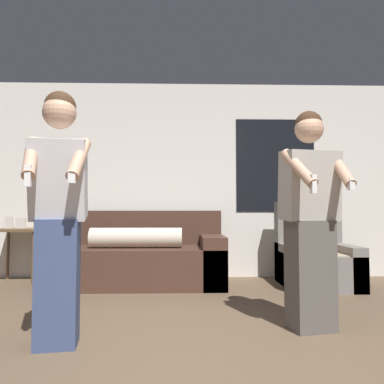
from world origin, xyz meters
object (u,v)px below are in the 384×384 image
(armchair, at_px, (316,259))
(person_left, at_px, (58,212))
(couch, at_px, (138,258))
(person_right, at_px, (310,217))
(side_table, at_px, (20,236))

(armchair, distance_m, person_left, 3.24)
(couch, relative_size, armchair, 2.07)
(person_left, bearing_deg, couch, 82.27)
(armchair, distance_m, person_right, 1.89)
(armchair, height_order, side_table, armchair)
(couch, xyz_separation_m, person_right, (1.54, -1.83, 0.54))
(couch, distance_m, armchair, 2.19)
(couch, distance_m, person_left, 2.24)
(side_table, height_order, person_right, person_right)
(couch, xyz_separation_m, person_left, (-0.29, -2.14, 0.58))
(armchair, xyz_separation_m, person_left, (-2.48, -2.00, 0.58))
(side_table, relative_size, person_right, 0.49)
(armchair, xyz_separation_m, person_right, (-0.64, -1.69, 0.54))
(side_table, relative_size, person_left, 0.48)
(person_left, bearing_deg, person_right, 9.58)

